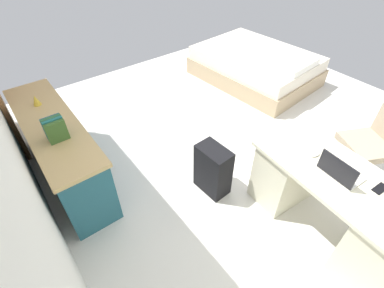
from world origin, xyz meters
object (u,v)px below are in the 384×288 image
(desk, at_px, (330,203))
(office_chair, at_px, (371,148))
(credenza, at_px, (61,150))
(figurine_small, at_px, (36,100))
(bed, at_px, (256,66))
(computer_mouse, at_px, (315,154))
(laptop, at_px, (339,172))
(suitcase_black, at_px, (213,170))
(cell_phone_near_laptop, at_px, (380,189))

(desk, bearing_deg, office_chair, -81.91)
(credenza, bearing_deg, desk, -142.10)
(desk, relative_size, figurine_small, 13.55)
(credenza, relative_size, bed, 0.90)
(office_chair, bearing_deg, desk, 98.09)
(office_chair, distance_m, bed, 2.39)
(computer_mouse, relative_size, figurine_small, 0.91)
(laptop, bearing_deg, figurine_small, 33.52)
(credenza, relative_size, computer_mouse, 18.00)
(desk, relative_size, office_chair, 1.59)
(desk, bearing_deg, suitcase_black, 26.36)
(desk, distance_m, suitcase_black, 1.12)
(credenza, distance_m, suitcase_black, 1.62)
(desk, height_order, computer_mouse, computer_mouse)
(office_chair, height_order, cell_phone_near_laptop, office_chair)
(bed, relative_size, computer_mouse, 20.05)
(laptop, distance_m, computer_mouse, 0.27)
(cell_phone_near_laptop, bearing_deg, desk, 28.42)
(cell_phone_near_laptop, bearing_deg, computer_mouse, 11.99)
(computer_mouse, bearing_deg, laptop, 170.98)
(office_chair, xyz_separation_m, figurine_small, (2.36, 2.60, 0.40))
(suitcase_black, bearing_deg, cell_phone_near_laptop, -157.30)
(bed, distance_m, suitcase_black, 2.58)
(bed, xyz_separation_m, computer_mouse, (-2.11, 1.63, 0.49))
(bed, bearing_deg, credenza, 94.84)
(desk, distance_m, laptop, 0.40)
(office_chair, height_order, bed, office_chair)
(credenza, distance_m, laptop, 2.67)
(credenza, bearing_deg, office_chair, -127.45)
(office_chair, height_order, suitcase_black, office_chair)
(laptop, distance_m, figurine_small, 2.94)
(suitcase_black, bearing_deg, computer_mouse, -146.32)
(bed, height_order, cell_phone_near_laptop, cell_phone_near_laptop)
(laptop, bearing_deg, computer_mouse, -13.91)
(figurine_small, bearing_deg, bed, -91.52)
(office_chair, bearing_deg, bed, -17.58)
(desk, height_order, cell_phone_near_laptop, cell_phone_near_laptop)
(cell_phone_near_laptop, height_order, figurine_small, figurine_small)
(desk, xyz_separation_m, figurine_small, (2.49, 1.65, 0.44))
(computer_mouse, xyz_separation_m, cell_phone_near_laptop, (-0.53, -0.07, -0.01))
(credenza, height_order, suitcase_black, credenza)
(bed, xyz_separation_m, figurine_small, (0.09, 3.32, 0.57))
(laptop, xyz_separation_m, cell_phone_near_laptop, (-0.27, -0.13, -0.04))
(figurine_small, bearing_deg, office_chair, -132.21)
(suitcase_black, height_order, laptop, laptop)
(office_chair, bearing_deg, cell_phone_near_laptop, 113.82)
(computer_mouse, bearing_deg, figurine_small, 42.42)
(figurine_small, bearing_deg, computer_mouse, -142.47)
(desk, height_order, bed, desk)
(suitcase_black, xyz_separation_m, laptop, (-0.96, -0.46, 0.49))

